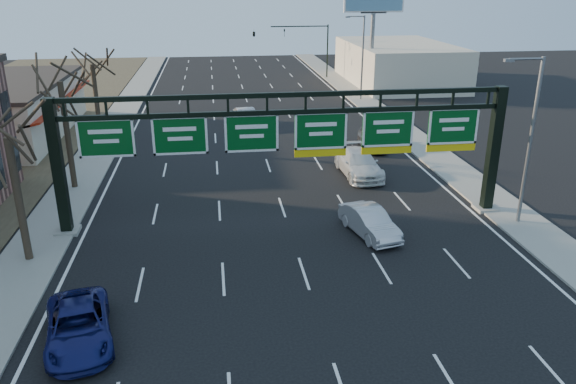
{
  "coord_description": "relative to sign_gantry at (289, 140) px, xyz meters",
  "views": [
    {
      "loc": [
        -3.77,
        -20.35,
        12.59
      ],
      "look_at": [
        -0.44,
        4.12,
        3.2
      ],
      "focal_mm": 35.0,
      "sensor_mm": 36.0,
      "label": 1
    }
  ],
  "objects": [
    {
      "name": "ground",
      "position": [
        -0.16,
        -8.0,
        -4.63
      ],
      "size": [
        160.0,
        160.0,
        0.0
      ],
      "primitive_type": "plane",
      "color": "black",
      "rests_on": "ground"
    },
    {
      "name": "sidewalk_left",
      "position": [
        -12.96,
        12.0,
        -4.57
      ],
      "size": [
        3.0,
        120.0,
        0.12
      ],
      "primitive_type": "cube",
      "color": "gray",
      "rests_on": "ground"
    },
    {
      "name": "sidewalk_right",
      "position": [
        12.64,
        12.0,
        -4.57
      ],
      "size": [
        3.0,
        120.0,
        0.12
      ],
      "primitive_type": "cube",
      "color": "gray",
      "rests_on": "ground"
    },
    {
      "name": "lane_markings",
      "position": [
        -0.16,
        12.0,
        -4.62
      ],
      "size": [
        21.6,
        120.0,
        0.01
      ],
      "primitive_type": "cube",
      "color": "white",
      "rests_on": "ground"
    },
    {
      "name": "sign_gantry",
      "position": [
        0.0,
        0.0,
        0.0
      ],
      "size": [
        24.6,
        1.2,
        7.2
      ],
      "color": "black",
      "rests_on": "ground"
    },
    {
      "name": "cream_strip",
      "position": [
        -21.64,
        21.0,
        -2.27
      ],
      "size": [
        10.9,
        18.4,
        4.7
      ],
      "color": "beige",
      "rests_on": "ground"
    },
    {
      "name": "building_right_distant",
      "position": [
        19.84,
        42.0,
        -2.13
      ],
      "size": [
        12.0,
        20.0,
        5.0
      ],
      "primitive_type": "cube",
      "color": "beige",
      "rests_on": "ground"
    },
    {
      "name": "tree_gantry",
      "position": [
        -12.96,
        -3.0,
        2.48
      ],
      "size": [
        3.6,
        3.6,
        8.48
      ],
      "color": "black",
      "rests_on": "sidewalk_left"
    },
    {
      "name": "tree_mid",
      "position": [
        -12.96,
        7.0,
        3.23
      ],
      "size": [
        3.6,
        3.6,
        9.24
      ],
      "color": "black",
      "rests_on": "sidewalk_left"
    },
    {
      "name": "tree_far",
      "position": [
        -12.96,
        17.0,
        2.86
      ],
      "size": [
        3.6,
        3.6,
        8.86
      ],
      "color": "black",
      "rests_on": "sidewalk_left"
    },
    {
      "name": "streetlight_near",
      "position": [
        12.31,
        -2.0,
        0.45
      ],
      "size": [
        2.15,
        0.22,
        9.0
      ],
      "color": "slate",
      "rests_on": "sidewalk_right"
    },
    {
      "name": "streetlight_far",
      "position": [
        12.31,
        32.0,
        0.45
      ],
      "size": [
        2.15,
        0.22,
        9.0
      ],
      "color": "slate",
      "rests_on": "sidewalk_right"
    },
    {
      "name": "billboard_right",
      "position": [
        14.84,
        36.98,
        4.43
      ],
      "size": [
        7.0,
        0.5,
        12.0
      ],
      "color": "slate",
      "rests_on": "ground"
    },
    {
      "name": "traffic_signal_mast",
      "position": [
        5.53,
        47.0,
        0.87
      ],
      "size": [
        10.16,
        0.54,
        7.0
      ],
      "color": "black",
      "rests_on": "ground"
    },
    {
      "name": "car_blue_suv",
      "position": [
        -9.2,
        -10.03,
        -3.94
      ],
      "size": [
        3.26,
        5.3,
        1.37
      ],
      "primitive_type": "imported",
      "rotation": [
        0.0,
        0.0,
        0.21
      ],
      "color": "navy",
      "rests_on": "ground"
    },
    {
      "name": "car_silver_sedan",
      "position": [
        3.9,
        -2.37,
        -3.9
      ],
      "size": [
        2.53,
        4.65,
        1.45
      ],
      "primitive_type": "imported",
      "rotation": [
        0.0,
        0.0,
        0.24
      ],
      "color": "#BAB9BF",
      "rests_on": "ground"
    },
    {
      "name": "car_white_wagon",
      "position": [
        5.76,
        7.09,
        -3.8
      ],
      "size": [
        2.57,
        5.84,
        1.67
      ],
      "primitive_type": "imported",
      "rotation": [
        0.0,
        0.0,
        0.04
      ],
      "color": "silver",
      "rests_on": "ground"
    },
    {
      "name": "car_grey_far",
      "position": [
        8.44,
        13.23,
        -3.83
      ],
      "size": [
        2.4,
        4.9,
        1.61
      ],
      "primitive_type": "imported",
      "rotation": [
        0.0,
        0.0,
        -0.11
      ],
      "color": "#45474A",
      "rests_on": "ground"
    },
    {
      "name": "car_silver_distant",
      "position": [
        -0.93,
        22.03,
        -3.87
      ],
      "size": [
        2.22,
        4.81,
        1.53
      ],
      "primitive_type": "imported",
      "rotation": [
        0.0,
        0.0,
        0.13
      ],
      "color": "#B0B0B5",
      "rests_on": "ground"
    }
  ]
}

